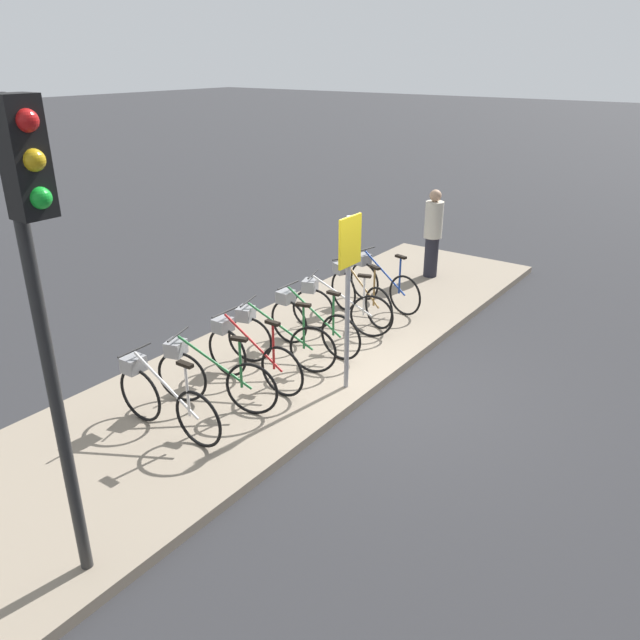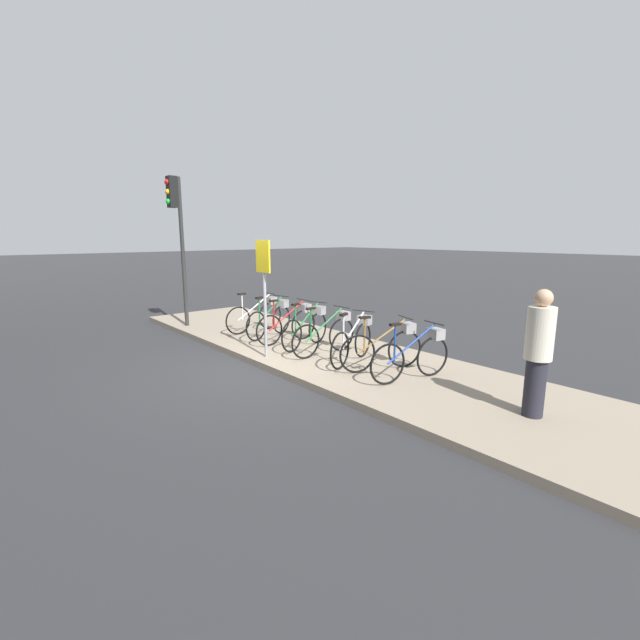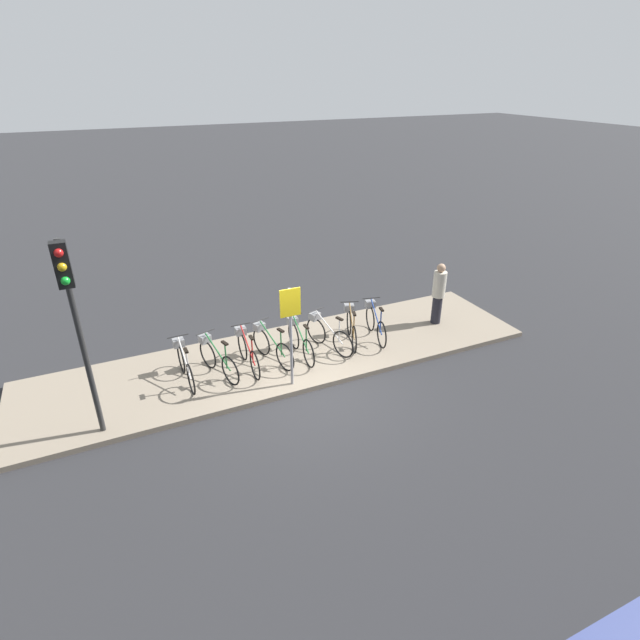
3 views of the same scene
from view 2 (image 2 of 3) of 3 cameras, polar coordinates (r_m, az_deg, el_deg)
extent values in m
plane|color=#2D2D30|center=(8.09, -7.71, -6.53)|extent=(120.00, 120.00, 0.00)
cube|color=gray|center=(8.92, 0.29, -4.34)|extent=(12.05, 2.95, 0.12)
torus|color=black|center=(10.37, -10.87, -0.07)|extent=(0.05, 0.68, 0.68)
torus|color=black|center=(10.87, -6.68, 0.57)|extent=(0.05, 0.68, 0.68)
cylinder|color=silver|center=(10.56, -8.77, 1.71)|extent=(0.06, 0.95, 0.57)
cylinder|color=silver|center=(10.38, -10.32, 1.67)|extent=(0.03, 0.03, 0.61)
cube|color=black|center=(10.33, -10.39, 3.44)|extent=(0.08, 0.20, 0.04)
cylinder|color=#262626|center=(10.78, -6.75, 3.57)|extent=(0.46, 0.04, 0.02)
cube|color=gray|center=(10.83, -6.51, 2.60)|extent=(0.25, 0.21, 0.18)
torus|color=black|center=(9.65, -8.51, -0.83)|extent=(0.24, 0.66, 0.68)
torus|color=black|center=(10.36, -5.16, 0.07)|extent=(0.24, 0.66, 0.68)
cylinder|color=#267238|center=(9.95, -6.81, 1.17)|extent=(0.31, 0.91, 0.57)
cylinder|color=#267238|center=(9.69, -8.07, 1.06)|extent=(0.04, 0.04, 0.61)
cube|color=black|center=(9.64, -8.12, 2.96)|extent=(0.13, 0.21, 0.04)
cylinder|color=#262626|center=(10.26, -5.22, 3.22)|extent=(0.45, 0.16, 0.02)
cube|color=gray|center=(10.33, -5.03, 2.21)|extent=(0.29, 0.26, 0.18)
torus|color=black|center=(9.19, -6.77, -1.39)|extent=(0.04, 0.68, 0.68)
torus|color=black|center=(9.73, -2.23, -0.62)|extent=(0.04, 0.68, 0.68)
cylinder|color=red|center=(9.40, -4.46, 0.63)|extent=(0.04, 0.95, 0.57)
cylinder|color=red|center=(9.20, -6.16, 0.57)|extent=(0.03, 0.03, 0.61)
cube|color=black|center=(9.15, -6.20, 2.57)|extent=(0.07, 0.20, 0.04)
cylinder|color=#262626|center=(9.63, -2.26, 2.73)|extent=(0.46, 0.03, 0.02)
cube|color=gray|center=(9.69, -2.02, 1.65)|extent=(0.24, 0.20, 0.18)
torus|color=black|center=(8.65, -3.77, -2.14)|extent=(0.22, 0.66, 0.68)
torus|color=black|center=(9.38, -0.32, -1.05)|extent=(0.22, 0.66, 0.68)
cylinder|color=#267238|center=(8.95, -1.99, 0.13)|extent=(0.29, 0.92, 0.57)
cylinder|color=#267238|center=(8.68, -3.28, -0.02)|extent=(0.04, 0.04, 0.61)
cube|color=black|center=(8.62, -3.31, 2.09)|extent=(0.12, 0.21, 0.04)
cylinder|color=#262626|center=(9.28, -0.32, 2.42)|extent=(0.45, 0.15, 0.02)
cube|color=gray|center=(9.35, -0.15, 1.31)|extent=(0.29, 0.26, 0.18)
torus|color=black|center=(8.18, -1.92, -2.90)|extent=(0.04, 0.68, 0.68)
torus|color=black|center=(8.76, 2.87, -1.94)|extent=(0.04, 0.68, 0.68)
cylinder|color=#267238|center=(8.40, 0.56, -0.60)|extent=(0.04, 0.95, 0.57)
cylinder|color=#267238|center=(8.19, -1.23, -0.69)|extent=(0.03, 0.03, 0.61)
cube|color=black|center=(8.13, -1.24, 1.55)|extent=(0.07, 0.20, 0.04)
cylinder|color=#262626|center=(8.65, 2.91, 1.76)|extent=(0.46, 0.03, 0.02)
cube|color=gray|center=(8.72, 3.14, 0.57)|extent=(0.24, 0.20, 0.18)
torus|color=black|center=(7.55, 2.66, -4.10)|extent=(0.25, 0.65, 0.68)
torus|color=black|center=(8.35, 5.74, -2.65)|extent=(0.25, 0.65, 0.68)
cylinder|color=silver|center=(7.88, 4.31, -1.43)|extent=(0.33, 0.91, 0.57)
cylinder|color=silver|center=(7.59, 3.15, -1.67)|extent=(0.04, 0.04, 0.61)
cube|color=black|center=(7.52, 3.17, 0.74)|extent=(0.13, 0.21, 0.04)
cylinder|color=#262626|center=(8.23, 5.82, 1.24)|extent=(0.44, 0.17, 0.02)
cube|color=gray|center=(8.31, 5.94, -0.01)|extent=(0.29, 0.26, 0.18)
torus|color=black|center=(7.37, 5.02, -4.52)|extent=(0.26, 0.65, 0.68)
torus|color=black|center=(7.80, 11.21, -3.81)|extent=(0.26, 0.65, 0.68)
cylinder|color=olive|center=(7.51, 8.26, -2.16)|extent=(0.35, 0.90, 0.57)
cylinder|color=olive|center=(7.35, 5.97, -2.14)|extent=(0.04, 0.04, 0.61)
cube|color=black|center=(7.28, 6.02, 0.35)|extent=(0.13, 0.21, 0.04)
cylinder|color=#262626|center=(7.68, 11.37, 0.34)|extent=(0.44, 0.18, 0.02)
cube|color=gray|center=(7.74, 11.63, -1.02)|extent=(0.29, 0.27, 0.18)
torus|color=black|center=(6.86, 9.00, -5.83)|extent=(0.18, 0.67, 0.68)
torus|color=black|center=(7.43, 14.76, -4.72)|extent=(0.18, 0.67, 0.68)
cylinder|color=navy|center=(7.06, 12.09, -3.14)|extent=(0.23, 0.93, 0.57)
cylinder|color=navy|center=(6.85, 9.94, -3.23)|extent=(0.04, 0.04, 0.61)
cube|color=black|center=(6.78, 10.03, -0.57)|extent=(0.11, 0.21, 0.04)
cylinder|color=#262626|center=(7.30, 14.98, -0.38)|extent=(0.45, 0.12, 0.02)
cube|color=gray|center=(7.37, 15.19, -1.79)|extent=(0.28, 0.25, 0.18)
cylinder|color=#23232D|center=(6.29, 26.70, -8.07)|extent=(0.26, 0.26, 0.77)
cylinder|color=beige|center=(6.10, 27.29, -1.59)|extent=(0.34, 0.34, 0.68)
sphere|color=tan|center=(6.03, 27.68, 2.63)|extent=(0.22, 0.22, 0.22)
cylinder|color=#2D2D2D|center=(11.58, -17.82, 8.44)|extent=(0.10, 0.10, 3.76)
cube|color=black|center=(11.55, -19.14, 15.83)|extent=(0.24, 0.20, 0.75)
sphere|color=red|center=(11.53, -19.69, 16.93)|extent=(0.14, 0.14, 0.14)
sphere|color=gold|center=(11.51, -19.61, 15.80)|extent=(0.14, 0.14, 0.14)
sphere|color=green|center=(11.49, -19.54, 14.66)|extent=(0.14, 0.14, 0.14)
cylinder|color=#99999E|center=(8.22, -7.36, 2.67)|extent=(0.06, 0.06, 2.25)
cube|color=yellow|center=(8.13, -7.62, 8.40)|extent=(0.44, 0.03, 0.60)
camera|label=1|loc=(12.88, -39.48, 16.04)|focal=35.00mm
camera|label=3|loc=(11.50, -66.45, 23.99)|focal=28.00mm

